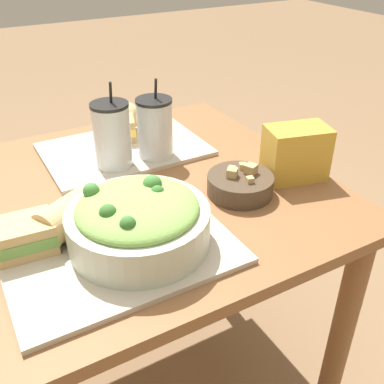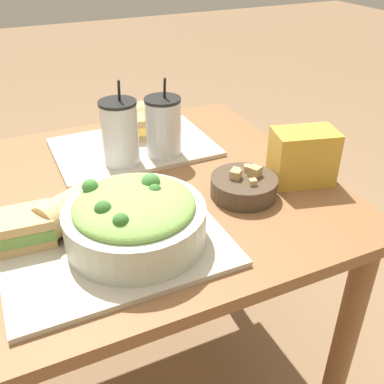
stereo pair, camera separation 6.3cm
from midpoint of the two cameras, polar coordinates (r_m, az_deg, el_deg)
dining_table at (r=1.15m, az=-13.19°, el=-5.40°), size 1.13×0.88×0.72m
tray_near at (r=0.91m, az=-10.99°, el=-7.60°), size 0.44×0.31×0.01m
tray_far at (r=1.31m, az=-9.99°, el=5.34°), size 0.44×0.31×0.01m
salad_bowl at (r=0.89m, az=-8.86°, el=-3.54°), size 0.28×0.28×0.12m
soup_bowl at (r=1.08m, az=4.50°, el=1.04°), size 0.16×0.16×0.07m
sandwich_near at (r=0.94m, az=-22.30°, el=-5.22°), size 0.12×0.10×0.06m
baguette_near at (r=0.96m, az=-17.09°, el=-2.84°), size 0.16×0.14×0.08m
sandwich_far at (r=1.35m, az=-10.88°, el=7.91°), size 0.13×0.12×0.06m
baguette_far at (r=1.40m, az=-10.47°, el=9.04°), size 0.12×0.11×0.08m
drink_cup_dark at (r=1.18m, az=-11.61°, el=6.83°), size 0.10×0.10×0.22m
drink_cup_red at (r=1.22m, az=-6.21°, el=7.88°), size 0.10×0.10×0.21m
chip_bag at (r=1.15m, az=11.52°, el=4.85°), size 0.17×0.13×0.14m
napkin_folded at (r=1.09m, az=-12.81°, el=-0.83°), size 0.20×0.16×0.00m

